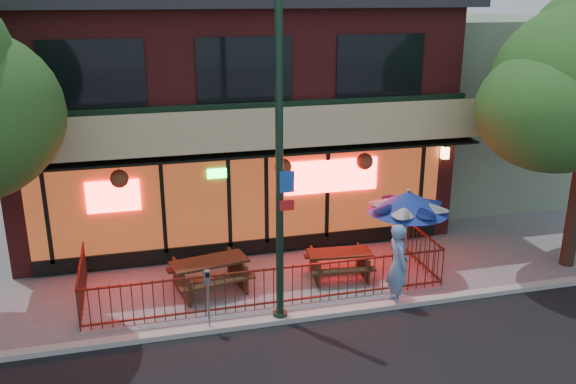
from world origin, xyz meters
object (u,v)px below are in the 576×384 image
object	(u,v)px
street_light	(280,183)
parking_meter_near	(208,291)
picnic_table_right	(339,260)
pedestrian	(398,265)
patio_umbrella	(408,201)
picnic_table_left	(210,271)

from	to	relation	value
street_light	parking_meter_near	xyz separation A→B (m)	(-1.56, -0.08, -2.19)
parking_meter_near	picnic_table_right	bearing A→B (deg)	27.08
pedestrian	parking_meter_near	xyz separation A→B (m)	(-4.31, -0.13, -0.02)
patio_umbrella	parking_meter_near	xyz separation A→B (m)	(-5.16, -1.53, -0.99)
parking_meter_near	picnic_table_left	bearing A→B (deg)	81.73
picnic_table_right	parking_meter_near	world-z (taller)	parking_meter_near
picnic_table_right	picnic_table_left	bearing A→B (deg)	178.33
picnic_table_left	parking_meter_near	world-z (taller)	parking_meter_near
picnic_table_left	parking_meter_near	bearing A→B (deg)	-98.27
picnic_table_left	pedestrian	world-z (taller)	pedestrian
street_light	parking_meter_near	world-z (taller)	street_light
picnic_table_left	patio_umbrella	world-z (taller)	patio_umbrella
picnic_table_left	picnic_table_right	size ratio (longest dim) A/B	1.19
patio_umbrella	picnic_table_right	bearing A→B (deg)	171.18
patio_umbrella	street_light	bearing A→B (deg)	-158.00
parking_meter_near	pedestrian	bearing A→B (deg)	1.73
pedestrian	parking_meter_near	distance (m)	4.31
patio_umbrella	pedestrian	world-z (taller)	patio_umbrella
picnic_table_left	pedestrian	distance (m)	4.42
picnic_table_right	parking_meter_near	distance (m)	3.96
picnic_table_left	picnic_table_right	bearing A→B (deg)	-1.67
picnic_table_left	patio_umbrella	bearing A→B (deg)	-4.12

